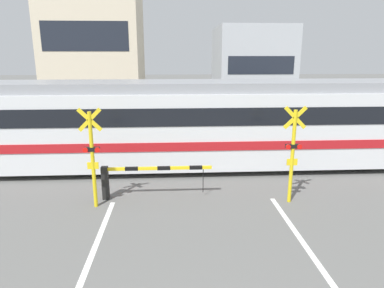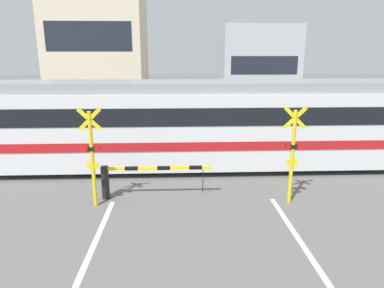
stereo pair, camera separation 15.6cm
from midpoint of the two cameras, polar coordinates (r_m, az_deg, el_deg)
name	(u,v)px [view 2 (the right image)]	position (r m, az deg, el deg)	size (l,w,h in m)	color
rail_track_near	(190,171)	(13.22, -0.01, -4.52)	(50.00, 0.10, 0.08)	#6B6051
rail_track_far	(189,160)	(14.59, -0.26, -2.68)	(50.00, 0.10, 0.08)	#6B6051
commuter_train	(223,122)	(13.58, 5.46, 3.70)	(17.96, 2.99, 3.40)	silver
crossing_barrier_near	(132,176)	(10.81, -9.54, -5.21)	(3.41, 0.20, 1.06)	black
crossing_barrier_far	(226,133)	(16.56, 6.00, 1.85)	(3.41, 0.20, 1.06)	black
crossing_signal_left	(92,153)	(10.21, -15.91, -1.53)	(0.68, 0.15, 2.96)	yellow
crossing_signal_right	(293,151)	(10.52, 16.84, -1.14)	(0.68, 0.15, 2.96)	yellow
pedestrian	(195,116)	(19.82, 0.75, 4.75)	(0.38, 0.22, 1.71)	#23232D
building_left_of_street	(99,45)	(29.69, -15.11, 15.63)	(7.32, 6.51, 10.34)	beige
building_right_of_street	(255,68)	(29.78, 10.54, 12.31)	(5.94, 6.51, 6.64)	#B2B7BC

